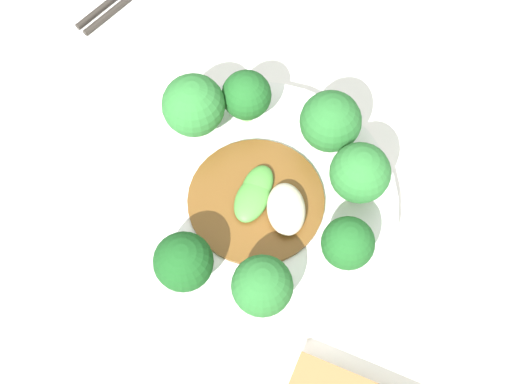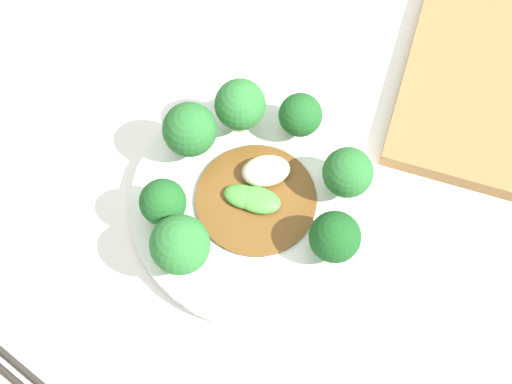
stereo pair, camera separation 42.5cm
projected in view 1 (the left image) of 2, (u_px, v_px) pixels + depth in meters
The scene contains 11 objects.
ground_plane at pixel (278, 381), 1.32m from camera, with size 8.00×8.00×0.00m, color #7F6B4C.
table at pixel (285, 332), 0.99m from camera, with size 0.97×0.88×0.73m.
plate at pixel (256, 206), 0.66m from camera, with size 0.26×0.26×0.02m.
broccoli_northeast at pixel (360, 174), 0.62m from camera, with size 0.05×0.05×0.07m.
broccoli_northwest at pixel (246, 96), 0.66m from camera, with size 0.05×0.05×0.06m.
broccoli_southeast at pixel (262, 286), 0.58m from camera, with size 0.05×0.05×0.06m.
broccoli_north at pixel (330, 122), 0.64m from camera, with size 0.06×0.06×0.07m.
broccoli_south at pixel (183, 262), 0.59m from camera, with size 0.05×0.05×0.06m.
broccoli_east at pixel (348, 244), 0.60m from camera, with size 0.05×0.05×0.06m.
broccoli_west at pixel (194, 106), 0.65m from camera, with size 0.06×0.06×0.07m.
stirfry_center at pixel (264, 201), 0.64m from camera, with size 0.13×0.13×0.02m.
Camera 1 is at (0.14, -0.20, 1.35)m, focal length 50.00 mm.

